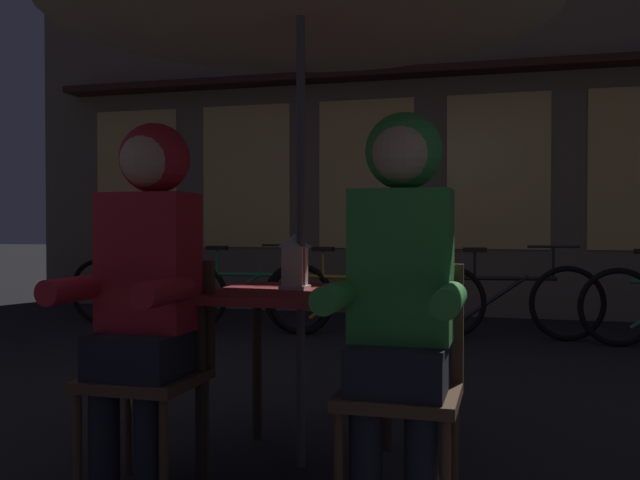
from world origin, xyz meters
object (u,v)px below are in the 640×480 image
at_px(chair_left, 153,360).
at_px(bicycle_third, 352,299).
at_px(person_left_hooded, 145,268).
at_px(bicycle_nearest, 138,291).
at_px(bicycle_fourth, 507,301).
at_px(person_right_hooded, 400,273).
at_px(potted_plant, 145,269).
at_px(bicycle_second, 245,295).
at_px(lantern, 295,260).
at_px(cafe_table, 301,314).
at_px(chair_right, 403,374).

height_order(chair_left, bicycle_third, chair_left).
relative_size(person_left_hooded, bicycle_third, 0.84).
height_order(bicycle_nearest, bicycle_third, same).
bearing_deg(bicycle_fourth, person_right_hooded, -94.89).
distance_m(person_left_hooded, potted_plant, 5.07).
bearing_deg(bicycle_third, chair_left, -89.37).
bearing_deg(person_left_hooded, bicycle_second, 106.04).
xyz_separation_m(chair_left, bicycle_second, (-1.11, 3.80, -0.14)).
bearing_deg(lantern, cafe_table, -27.98).
distance_m(lantern, bicycle_nearest, 4.52).
bearing_deg(bicycle_fourth, cafe_table, -102.98).
bearing_deg(chair_left, bicycle_second, 106.27).
distance_m(cafe_table, bicycle_second, 3.79).
bearing_deg(chair_right, bicycle_fourth, 85.04).
relative_size(bicycle_nearest, bicycle_fourth, 1.01).
xyz_separation_m(bicycle_fourth, potted_plant, (-3.78, 0.42, 0.20)).
bearing_deg(bicycle_fourth, bicycle_second, -176.86).
bearing_deg(person_right_hooded, bicycle_nearest, 129.42).
bearing_deg(chair_right, chair_left, 180.00).
xyz_separation_m(chair_right, potted_plant, (-3.44, 4.35, 0.05)).
distance_m(bicycle_nearest, potted_plant, 0.50).
xyz_separation_m(person_left_hooded, bicycle_fourth, (1.30, 3.99, -0.50)).
bearing_deg(lantern, chair_left, -139.32).
bearing_deg(chair_left, bicycle_fourth, 71.69).
bearing_deg(bicycle_nearest, cafe_table, -51.85).
bearing_deg(lantern, bicycle_nearest, 127.97).
distance_m(bicycle_second, bicycle_fourth, 2.41).
distance_m(cafe_table, person_right_hooded, 0.67).
height_order(chair_left, chair_right, same).
bearing_deg(potted_plant, bicycle_third, -15.06).
relative_size(cafe_table, person_right_hooded, 0.53).
xyz_separation_m(bicycle_second, bicycle_fourth, (2.41, 0.13, 0.00)).
relative_size(cafe_table, lantern, 3.20).
bearing_deg(chair_left, person_right_hooded, -3.39).
xyz_separation_m(chair_right, bicycle_third, (-1.00, 3.69, -0.14)).
bearing_deg(person_right_hooded, potted_plant, 127.97).
bearing_deg(potted_plant, bicycle_fourth, -6.34).
bearing_deg(bicycle_second, person_right_hooded, -61.79).
xyz_separation_m(chair_right, person_left_hooded, (-0.96, -0.06, 0.36)).
distance_m(chair_right, person_right_hooded, 0.36).
height_order(person_right_hooded, bicycle_second, person_right_hooded).
bearing_deg(cafe_table, chair_right, -37.55).
height_order(person_right_hooded, bicycle_third, person_right_hooded).
bearing_deg(bicycle_third, bicycle_second, 174.43).
distance_m(person_left_hooded, bicycle_second, 4.04).
height_order(person_right_hooded, potted_plant, person_right_hooded).
bearing_deg(person_right_hooded, bicycle_third, 104.94).
xyz_separation_m(person_right_hooded, bicycle_fourth, (0.34, 3.99, -0.50)).
bearing_deg(lantern, person_right_hooded, -40.87).
relative_size(chair_right, person_left_hooded, 0.62).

